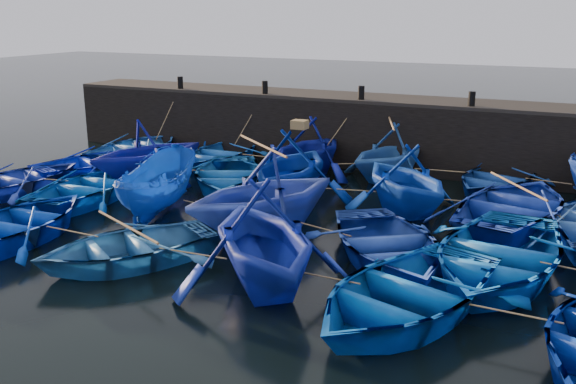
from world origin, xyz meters
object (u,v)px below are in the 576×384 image
at_px(boat_0, 138,147).
at_px(wooden_crate, 300,124).
at_px(boat_8, 227,175).
at_px(boat_13, 23,179).

bearing_deg(boat_0, wooden_crate, 164.39).
height_order(boat_0, wooden_crate, wooden_crate).
height_order(boat_8, boat_13, boat_8).
height_order(boat_0, boat_8, boat_8).
distance_m(boat_8, wooden_crate, 3.49).
xyz_separation_m(boat_8, wooden_crate, (2.84, -0.42, 1.98)).
bearing_deg(boat_0, boat_13, 89.75).
bearing_deg(boat_13, boat_0, -84.74).
relative_size(boat_8, wooden_crate, 10.39).
bearing_deg(boat_8, wooden_crate, -33.08).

